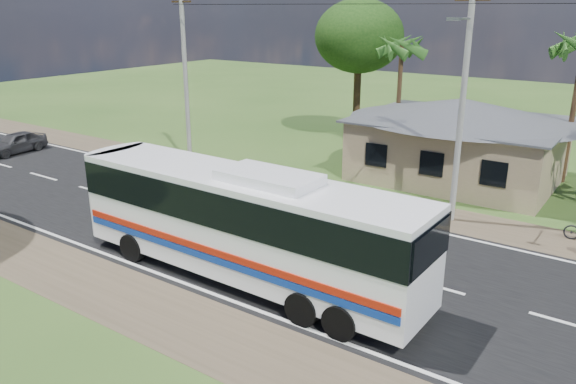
{
  "coord_description": "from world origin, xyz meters",
  "views": [
    {
      "loc": [
        10.33,
        -16.87,
        9.04
      ],
      "look_at": [
        -2.05,
        1.0,
        1.84
      ],
      "focal_mm": 35.0,
      "sensor_mm": 36.0,
      "label": 1
    }
  ],
  "objects": [
    {
      "name": "road",
      "position": [
        0.0,
        0.0,
        0.01
      ],
      "size": [
        120.0,
        16.0,
        0.03
      ],
      "color": "black",
      "rests_on": "ground"
    },
    {
      "name": "palm_far",
      "position": [
        -4.0,
        16.0,
        6.68
      ],
      "size": [
        2.8,
        2.8,
        7.7
      ],
      "color": "#47301E",
      "rests_on": "ground"
    },
    {
      "name": "utility_poles",
      "position": [
        2.67,
        6.49,
        5.77
      ],
      "size": [
        32.8,
        2.22,
        11.0
      ],
      "color": "#9E9E99",
      "rests_on": "ground"
    },
    {
      "name": "tree_behind_house",
      "position": [
        -8.0,
        18.0,
        7.12
      ],
      "size": [
        6.0,
        6.0,
        9.61
      ],
      "color": "#47301E",
      "rests_on": "ground"
    },
    {
      "name": "ground",
      "position": [
        0.0,
        0.0,
        0.0
      ],
      "size": [
        120.0,
        120.0,
        0.0
      ],
      "primitive_type": "plane",
      "color": "#2B4C1B",
      "rests_on": "ground"
    },
    {
      "name": "coach_bus",
      "position": [
        -0.91,
        -3.26,
        2.33
      ],
      "size": [
        13.18,
        3.03,
        4.08
      ],
      "rotation": [
        0.0,
        0.0,
        -0.02
      ],
      "color": "white",
      "rests_on": "ground"
    },
    {
      "name": "small_car",
      "position": [
        -24.34,
        2.21,
        0.68
      ],
      "size": [
        1.96,
        4.12,
        1.36
      ],
      "primitive_type": "imported",
      "rotation": [
        0.0,
        0.0,
        0.09
      ],
      "color": "#2B2B2D",
      "rests_on": "ground"
    },
    {
      "name": "house",
      "position": [
        1.0,
        13.0,
        2.64
      ],
      "size": [
        12.4,
        10.0,
        5.0
      ],
      "color": "tan",
      "rests_on": "ground"
    }
  ]
}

